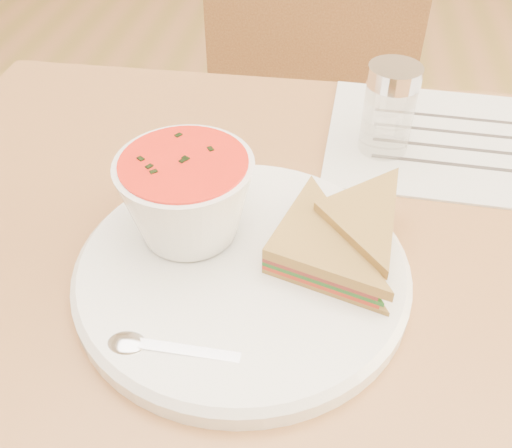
% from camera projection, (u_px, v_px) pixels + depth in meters
% --- Properties ---
extents(dining_table, '(1.00, 0.70, 0.75)m').
position_uv_depth(dining_table, '(316.00, 445.00, 0.80)').
color(dining_table, brown).
rests_on(dining_table, floor).
extents(chair_far, '(0.45, 0.45, 0.99)m').
position_uv_depth(chair_far, '(303.00, 154.00, 1.12)').
color(chair_far, brown).
rests_on(chair_far, floor).
extents(plate, '(0.40, 0.40, 0.02)m').
position_uv_depth(plate, '(242.00, 271.00, 0.52)').
color(plate, white).
rests_on(plate, dining_table).
extents(soup_bowl, '(0.15, 0.15, 0.09)m').
position_uv_depth(soup_bowl, '(187.00, 201.00, 0.52)').
color(soup_bowl, white).
rests_on(soup_bowl, plate).
extents(sandwich_half_a, '(0.14, 0.14, 0.04)m').
position_uv_depth(sandwich_half_a, '(262.00, 264.00, 0.50)').
color(sandwich_half_a, '#BD9642').
rests_on(sandwich_half_a, plate).
extents(sandwich_half_b, '(0.14, 0.14, 0.03)m').
position_uv_depth(sandwich_half_b, '(313.00, 215.00, 0.53)').
color(sandwich_half_b, '#BD9642').
rests_on(sandwich_half_b, plate).
extents(spoon, '(0.16, 0.03, 0.01)m').
position_uv_depth(spoon, '(185.00, 351.00, 0.44)').
color(spoon, silver).
rests_on(spoon, plate).
extents(paper_menu, '(0.34, 0.26, 0.00)m').
position_uv_depth(paper_menu, '(465.00, 142.00, 0.69)').
color(paper_menu, silver).
rests_on(paper_menu, dining_table).
extents(condiment_shaker, '(0.08, 0.08, 0.11)m').
position_uv_depth(condiment_shaker, '(389.00, 110.00, 0.65)').
color(condiment_shaker, silver).
rests_on(condiment_shaker, dining_table).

